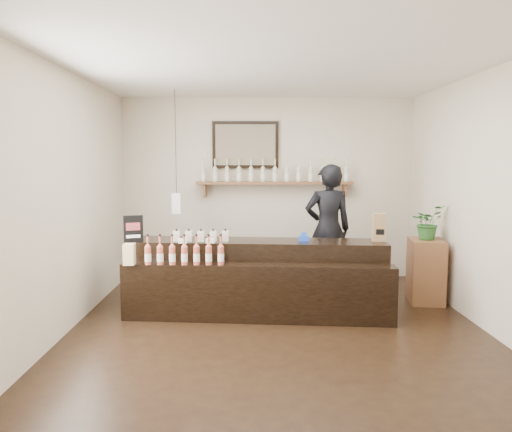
{
  "coord_description": "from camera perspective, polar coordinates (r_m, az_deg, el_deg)",
  "views": [
    {
      "loc": [
        -0.32,
        -5.28,
        1.81
      ],
      "look_at": [
        -0.22,
        0.7,
        1.17
      ],
      "focal_mm": 35.0,
      "sensor_mm": 36.0,
      "label": 1
    }
  ],
  "objects": [
    {
      "name": "ground",
      "position": [
        5.6,
        2.4,
        -12.76
      ],
      "size": [
        5.0,
        5.0,
        0.0
      ],
      "primitive_type": "plane",
      "color": "black",
      "rests_on": "ground"
    },
    {
      "name": "room_shell",
      "position": [
        5.29,
        2.48,
        4.96
      ],
      "size": [
        5.0,
        5.0,
        5.0
      ],
      "color": "beige",
      "rests_on": "ground"
    },
    {
      "name": "back_wall_decor",
      "position": [
        7.66,
        0.34,
        5.71
      ],
      "size": [
        2.66,
        0.96,
        1.69
      ],
      "color": "brown",
      "rests_on": "ground"
    },
    {
      "name": "counter",
      "position": [
        6.03,
        -0.01,
        -7.29
      ],
      "size": [
        3.15,
        1.12,
        1.02
      ],
      "color": "black",
      "rests_on": "ground"
    },
    {
      "name": "promo_sign",
      "position": [
        6.09,
        -13.84,
        -1.42
      ],
      "size": [
        0.22,
        0.09,
        0.32
      ],
      "color": "black",
      "rests_on": "counter"
    },
    {
      "name": "paper_bag",
      "position": [
        6.15,
        13.87,
        -1.27
      ],
      "size": [
        0.16,
        0.13,
        0.34
      ],
      "color": "olive",
      "rests_on": "counter"
    },
    {
      "name": "tape_dispenser",
      "position": [
        6.03,
        5.5,
        -2.47
      ],
      "size": [
        0.13,
        0.07,
        0.11
      ],
      "color": "blue",
      "rests_on": "counter"
    },
    {
      "name": "side_cabinet",
      "position": [
        6.89,
        18.82,
        -5.92
      ],
      "size": [
        0.49,
        0.62,
        0.82
      ],
      "color": "brown",
      "rests_on": "ground"
    },
    {
      "name": "potted_plant",
      "position": [
        6.79,
        19.0,
        -0.69
      ],
      "size": [
        0.53,
        0.52,
        0.44
      ],
      "primitive_type": "imported",
      "rotation": [
        0.0,
        0.0,
        0.64
      ],
      "color": "#2A6026",
      "rests_on": "side_cabinet"
    },
    {
      "name": "shopkeeper",
      "position": [
        6.97,
        8.24,
        -0.52
      ],
      "size": [
        0.78,
        0.56,
        2.02
      ],
      "primitive_type": "imported",
      "rotation": [
        0.0,
        0.0,
        3.25
      ],
      "color": "black",
      "rests_on": "ground"
    }
  ]
}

